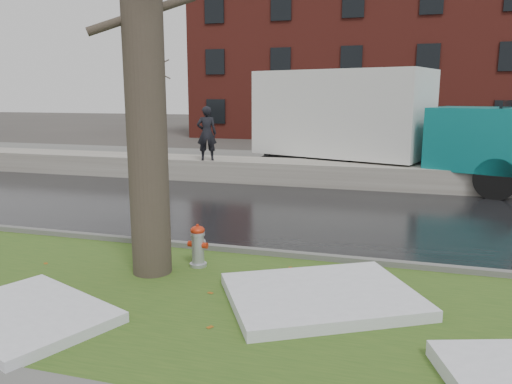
# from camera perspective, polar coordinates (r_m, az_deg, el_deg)

# --- Properties ---
(ground) EXTENTS (120.00, 120.00, 0.00)m
(ground) POSITION_cam_1_polar(r_m,az_deg,el_deg) (8.63, -5.14, -8.99)
(ground) COLOR #47423D
(ground) RESTS_ON ground
(verge) EXTENTS (60.00, 4.50, 0.04)m
(verge) POSITION_cam_1_polar(r_m,az_deg,el_deg) (7.56, -8.68, -11.92)
(verge) COLOR #2E511B
(verge) RESTS_ON ground
(road) EXTENTS (60.00, 7.00, 0.03)m
(road) POSITION_cam_1_polar(r_m,az_deg,el_deg) (12.74, 2.25, -2.23)
(road) COLOR black
(road) RESTS_ON ground
(parking_lot) EXTENTS (60.00, 9.00, 0.03)m
(parking_lot) POSITION_cam_1_polar(r_m,az_deg,el_deg) (20.96, 7.93, 2.98)
(parking_lot) COLOR slate
(parking_lot) RESTS_ON ground
(curb) EXTENTS (60.00, 0.15, 0.14)m
(curb) POSITION_cam_1_polar(r_m,az_deg,el_deg) (9.49, -2.94, -6.61)
(curb) COLOR slate
(curb) RESTS_ON ground
(snowbank) EXTENTS (60.00, 1.60, 0.75)m
(snowbank) POSITION_cam_1_polar(r_m,az_deg,el_deg) (16.71, 5.77, 2.20)
(snowbank) COLOR #A9A59A
(snowbank) RESTS_ON ground
(brick_building) EXTENTS (26.00, 12.00, 10.00)m
(brick_building) POSITION_cam_1_polar(r_m,az_deg,el_deg) (37.60, 15.22, 13.91)
(brick_building) COLOR maroon
(brick_building) RESTS_ON ground
(bg_tree_left) EXTENTS (1.40, 1.62, 6.50)m
(bg_tree_left) POSITION_cam_1_polar(r_m,az_deg,el_deg) (33.12, -10.84, 11.62)
(bg_tree_left) COLOR brown
(bg_tree_left) RESTS_ON ground
(bg_tree_center) EXTENTS (1.40, 1.62, 6.50)m
(bg_tree_center) POSITION_cam_1_polar(r_m,az_deg,el_deg) (34.72, 1.32, 11.79)
(bg_tree_center) COLOR brown
(bg_tree_center) RESTS_ON ground
(fire_hydrant) EXTENTS (0.36, 0.32, 0.75)m
(fire_hydrant) POSITION_cam_1_polar(r_m,az_deg,el_deg) (8.65, -6.65, -5.90)
(fire_hydrant) COLOR #ADAFB5
(fire_hydrant) RESTS_ON verge
(tree) EXTENTS (1.45, 1.65, 8.00)m
(tree) POSITION_cam_1_polar(r_m,az_deg,el_deg) (8.19, -12.89, 18.64)
(tree) COLOR brown
(tree) RESTS_ON verge
(box_truck) EXTENTS (11.29, 5.48, 3.77)m
(box_truck) POSITION_cam_1_polar(r_m,az_deg,el_deg) (17.65, 13.30, 7.72)
(box_truck) COLOR black
(box_truck) RESTS_ON ground
(worker) EXTENTS (0.77, 0.64, 1.81)m
(worker) POSITION_cam_1_polar(r_m,az_deg,el_deg) (16.90, -5.66, 6.68)
(worker) COLOR black
(worker) RESTS_ON snowbank
(snow_patch_near) EXTENTS (3.24, 3.01, 0.16)m
(snow_patch_near) POSITION_cam_1_polar(r_m,az_deg,el_deg) (7.37, 7.50, -11.67)
(snow_patch_near) COLOR silver
(snow_patch_near) RESTS_ON verge
(snow_patch_far) EXTENTS (2.65, 2.32, 0.14)m
(snow_patch_far) POSITION_cam_1_polar(r_m,az_deg,el_deg) (7.40, -24.69, -12.63)
(snow_patch_far) COLOR silver
(snow_patch_far) RESTS_ON verge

